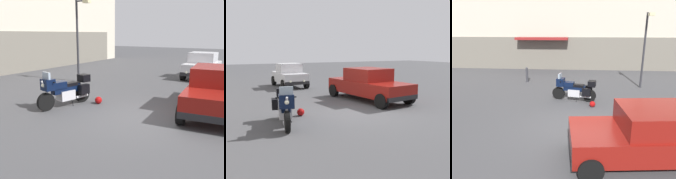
% 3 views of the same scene
% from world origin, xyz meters
% --- Properties ---
extents(ground_plane, '(80.00, 80.00, 0.00)m').
position_xyz_m(ground_plane, '(0.00, 0.00, 0.00)').
color(ground_plane, '#424244').
extents(motorcycle, '(2.24, 0.99, 1.36)m').
position_xyz_m(motorcycle, '(-0.29, 3.01, 0.62)').
color(motorcycle, black).
rests_on(motorcycle, ground).
extents(helmet, '(0.28, 0.28, 0.28)m').
position_xyz_m(helmet, '(0.58, 2.16, 0.14)').
color(helmet, '#990C0C').
rests_on(helmet, ground).
extents(car_sedan_far, '(4.70, 2.34, 1.56)m').
position_xyz_m(car_sedan_far, '(1.99, -1.84, 0.78)').
color(car_sedan_far, maroon).
rests_on(car_sedan_far, ground).
extents(car_compact_side, '(3.50, 1.75, 1.56)m').
position_xyz_m(car_compact_side, '(8.43, 0.10, 0.77)').
color(car_compact_side, silver).
rests_on(car_compact_side, ground).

